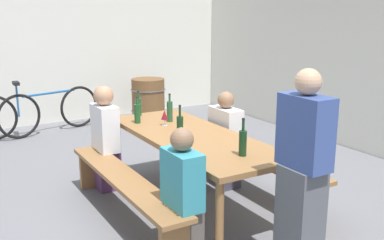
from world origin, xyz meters
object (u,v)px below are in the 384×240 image
at_px(seated_guest_near_0, 106,140).
at_px(seated_guest_far_0, 225,143).
at_px(wine_bottle_0, 180,126).
at_px(wine_bottle_3, 137,113).
at_px(wine_glass_1, 296,144).
at_px(wine_bottle_2, 243,142).
at_px(bench_near, 124,186).
at_px(wine_bottle_1, 170,111).
at_px(seated_guest_near_1, 182,199).
at_px(wine_barrel, 148,100).
at_px(bench_far, 250,160).
at_px(wine_glass_0, 165,115).
at_px(standing_host, 302,182).
at_px(tasting_table, 192,141).
at_px(wine_bottle_4, 139,106).
at_px(parked_bicycle_0, 50,110).

distance_m(seated_guest_near_0, seated_guest_far_0, 1.33).
xyz_separation_m(wine_bottle_0, wine_bottle_3, (-0.74, -0.12, -0.00)).
relative_size(wine_glass_1, seated_guest_near_0, 0.14).
bearing_deg(seated_guest_near_0, wine_bottle_2, -69.63).
height_order(bench_near, wine_bottle_2, wine_bottle_2).
relative_size(wine_bottle_0, wine_bottle_1, 1.03).
bearing_deg(seated_guest_near_1, wine_barrel, 68.17).
relative_size(bench_near, bench_far, 1.00).
relative_size(wine_bottle_1, seated_guest_near_1, 0.29).
xyz_separation_m(wine_bottle_1, seated_guest_far_0, (0.33, 0.52, -0.36)).
height_order(wine_bottle_2, wine_glass_0, wine_bottle_2).
height_order(wine_bottle_0, standing_host, standing_host).
bearing_deg(wine_bottle_1, wine_bottle_3, -108.93).
bearing_deg(bench_near, wine_barrel, 151.62).
xyz_separation_m(tasting_table, seated_guest_near_1, (0.85, -0.59, -0.17)).
bearing_deg(wine_bottle_4, wine_barrel, 152.76).
bearing_deg(seated_guest_near_1, wine_bottle_0, 62.00).
xyz_separation_m(standing_host, parked_bicycle_0, (-5.14, -0.57, -0.39)).
bearing_deg(seated_guest_near_0, bench_far, -33.60).
xyz_separation_m(bench_far, standing_host, (1.52, -0.72, 0.40)).
relative_size(tasting_table, bench_near, 1.05).
bearing_deg(wine_bottle_3, bench_near, -33.12).
xyz_separation_m(wine_bottle_4, parked_bicycle_0, (-2.58, -0.44, -0.49)).
height_order(wine_bottle_2, seated_guest_far_0, seated_guest_far_0).
relative_size(wine_bottle_2, wine_bottle_4, 1.11).
distance_m(tasting_table, seated_guest_near_1, 1.05).
height_order(tasting_table, wine_bottle_2, wine_bottle_2).
height_order(wine_bottle_4, parked_bicycle_0, wine_bottle_4).
height_order(bench_near, standing_host, standing_host).
relative_size(wine_bottle_3, wine_barrel, 0.38).
xyz_separation_m(wine_bottle_2, wine_glass_1, (0.27, 0.34, 0.00)).
bearing_deg(wine_barrel, wine_glass_0, -21.90).
relative_size(wine_bottle_0, seated_guest_near_0, 0.28).
distance_m(wine_bottle_0, wine_glass_0, 0.51).
relative_size(tasting_table, parked_bicycle_0, 1.33).
relative_size(wine_bottle_1, standing_host, 0.20).
bearing_deg(wine_glass_0, wine_bottle_2, 4.28).
bearing_deg(parked_bicycle_0, wine_bottle_3, -98.82).
bearing_deg(bench_far, wine_glass_1, -18.83).
relative_size(bench_far, wine_glass_0, 13.31).
xyz_separation_m(wine_bottle_3, seated_guest_far_0, (0.45, 0.86, -0.35)).
bearing_deg(seated_guest_near_0, wine_bottle_4, 19.03).
relative_size(standing_host, wine_barrel, 2.04).
height_order(seated_guest_near_0, parked_bicycle_0, seated_guest_near_0).
bearing_deg(wine_bottle_0, bench_near, -92.92).
relative_size(bench_near, parked_bicycle_0, 1.27).
relative_size(bench_near, wine_bottle_0, 6.77).
distance_m(seated_guest_far_0, parked_bicycle_0, 3.55).
xyz_separation_m(wine_bottle_3, wine_glass_1, (1.78, 0.65, 0.01)).
relative_size(seated_guest_near_0, seated_guest_near_1, 1.07).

